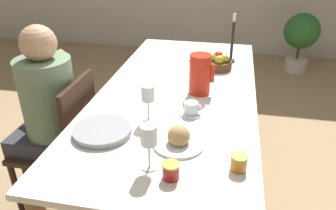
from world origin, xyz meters
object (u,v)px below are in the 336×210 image
at_px(red_pitcher, 200,74).
at_px(wine_glass_water, 148,95).
at_px(person_seated, 45,108).
at_px(wine_glass_juice, 149,138).
at_px(chair_person_side, 65,143).
at_px(potted_plant, 301,36).
at_px(serving_tray, 103,131).
at_px(jam_jar_red, 171,170).
at_px(jam_jar_amber, 239,162).
at_px(bread_plate, 179,139).
at_px(fruit_bowl, 218,63).
at_px(teacup_near_person, 191,109).
at_px(candlestick_tall, 232,44).

xyz_separation_m(red_pitcher, wine_glass_water, (-0.21, -0.35, 0.02)).
xyz_separation_m(person_seated, wine_glass_juice, (0.74, -0.48, 0.21)).
relative_size(chair_person_side, wine_glass_water, 4.84).
xyz_separation_m(wine_glass_water, potted_plant, (1.20, 2.89, -0.44)).
bearing_deg(serving_tray, wine_glass_juice, -35.95).
bearing_deg(potted_plant, wine_glass_water, -112.53).
bearing_deg(potted_plant, jam_jar_red, -106.99).
bearing_deg(potted_plant, jam_jar_amber, -103.37).
xyz_separation_m(bread_plate, fruit_bowl, (0.10, 0.95, 0.01)).
bearing_deg(serving_tray, potted_plant, 65.81).
bearing_deg(wine_glass_water, person_seated, 169.63).
bearing_deg(person_seated, chair_person_side, -91.10).
relative_size(wine_glass_water, serving_tray, 0.68).
height_order(red_pitcher, teacup_near_person, red_pitcher).
height_order(wine_glass_juice, potted_plant, wine_glass_juice).
height_order(teacup_near_person, jam_jar_red, teacup_near_person).
bearing_deg(fruit_bowl, bread_plate, -96.24).
distance_m(wine_glass_juice, bread_plate, 0.23).
height_order(red_pitcher, bread_plate, red_pitcher).
xyz_separation_m(red_pitcher, bread_plate, (-0.03, -0.54, -0.09)).
distance_m(chair_person_side, teacup_near_person, 0.82).
distance_m(chair_person_side, jam_jar_red, 0.97).
xyz_separation_m(serving_tray, candlestick_tall, (0.54, 1.08, 0.12)).
height_order(chair_person_side, person_seated, person_seated).
bearing_deg(jam_jar_red, person_seated, 147.73).
bearing_deg(wine_glass_juice, teacup_near_person, 77.69).
height_order(jam_jar_red, fruit_bowl, fruit_bowl).
bearing_deg(person_seated, bread_plate, -110.27).
height_order(serving_tray, jam_jar_red, jam_jar_red).
bearing_deg(jam_jar_amber, potted_plant, 76.63).
height_order(wine_glass_water, fruit_bowl, wine_glass_water).
xyz_separation_m(wine_glass_juice, fruit_bowl, (0.19, 1.13, -0.10)).
xyz_separation_m(red_pitcher, potted_plant, (0.99, 2.54, -0.42)).
distance_m(wine_glass_juice, jam_jar_red, 0.15).
bearing_deg(candlestick_tall, wine_glass_water, -112.01).
height_order(red_pitcher, serving_tray, red_pitcher).
relative_size(serving_tray, potted_plant, 0.37).
bearing_deg(person_seated, fruit_bowl, -55.10).
relative_size(bread_plate, jam_jar_amber, 3.36).
height_order(jam_jar_red, potted_plant, jam_jar_red).
height_order(red_pitcher, fruit_bowl, red_pitcher).
distance_m(jam_jar_red, fruit_bowl, 1.18).
bearing_deg(jam_jar_red, serving_tray, 146.72).
height_order(teacup_near_person, jam_jar_amber, teacup_near_person).
xyz_separation_m(wine_glass_juice, teacup_near_person, (0.10, 0.46, -0.11)).
bearing_deg(jam_jar_amber, red_pitcher, 109.12).
height_order(serving_tray, potted_plant, serving_tray).
relative_size(red_pitcher, wine_glass_water, 1.26).
bearing_deg(chair_person_side, red_pitcher, -72.62).
bearing_deg(candlestick_tall, red_pitcher, -105.99).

